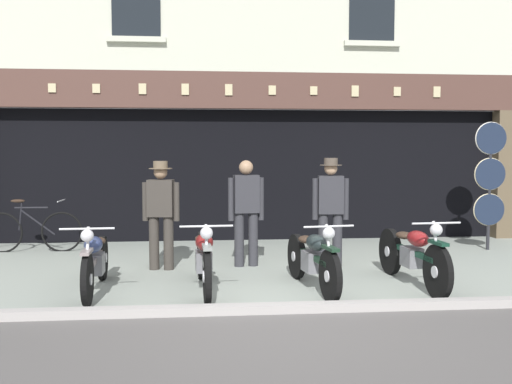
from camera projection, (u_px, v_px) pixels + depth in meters
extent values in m
cube|color=gray|center=(250.00, 244.00, 11.19)|extent=(22.96, 10.00, 0.08)
cube|color=#A5A09C|center=(288.00, 311.00, 6.30)|extent=(22.96, 0.16, 0.18)
cube|color=black|center=(242.00, 172.00, 13.38)|extent=(10.08, 4.00, 2.60)
cube|color=brown|center=(504.00, 174.00, 11.77)|extent=(0.44, 0.36, 2.60)
cube|color=black|center=(248.00, 168.00, 11.63)|extent=(9.65, 0.03, 2.18)
cube|color=#4D322B|center=(250.00, 91.00, 11.10)|extent=(10.96, 0.24, 0.70)
cube|color=#C6B789|center=(52.00, 88.00, 10.62)|extent=(0.14, 0.03, 0.16)
cube|color=#C6B789|center=(96.00, 88.00, 10.69)|extent=(0.14, 0.03, 0.17)
cube|color=#C6B789|center=(143.00, 89.00, 10.77)|extent=(0.14, 0.03, 0.20)
cube|color=#C6B789|center=(185.00, 89.00, 10.85)|extent=(0.14, 0.03, 0.21)
cube|color=#C6B789|center=(229.00, 90.00, 10.93)|extent=(0.14, 0.03, 0.21)
cube|color=#C6B789|center=(272.00, 90.00, 11.01)|extent=(0.14, 0.03, 0.18)
cube|color=#C6B789|center=(314.00, 91.00, 11.08)|extent=(0.14, 0.03, 0.16)
cube|color=#C6B789|center=(355.00, 91.00, 11.16)|extent=(0.14, 0.03, 0.21)
cube|color=#C6B789|center=(397.00, 91.00, 11.24)|extent=(0.14, 0.03, 0.18)
cube|color=#C6B789|center=(437.00, 92.00, 11.32)|extent=(0.14, 0.03, 0.21)
cube|color=beige|center=(249.00, 7.00, 11.07)|extent=(10.96, 0.40, 2.52)
cube|color=black|center=(136.00, 2.00, 10.65)|extent=(0.90, 0.02, 1.30)
cube|color=beige|center=(136.00, 39.00, 10.67)|extent=(1.10, 0.12, 0.10)
cube|color=black|center=(372.00, 7.00, 11.08)|extent=(0.90, 0.02, 1.30)
cube|color=beige|center=(372.00, 44.00, 11.09)|extent=(1.10, 0.12, 0.10)
cylinder|color=black|center=(87.00, 280.00, 6.57)|extent=(0.10, 0.61, 0.60)
cylinder|color=silver|center=(87.00, 280.00, 6.57)|extent=(0.11, 0.14, 0.13)
cylinder|color=black|center=(103.00, 258.00, 7.92)|extent=(0.11, 0.61, 0.60)
cylinder|color=silver|center=(103.00, 258.00, 7.92)|extent=(0.12, 0.14, 0.13)
cube|color=gray|center=(95.00, 258.00, 7.23)|extent=(0.12, 1.26, 0.07)
cube|color=slate|center=(96.00, 264.00, 7.24)|extent=(0.21, 0.33, 0.26)
ellipsoid|color=navy|center=(93.00, 245.00, 7.06)|extent=(0.24, 0.47, 0.20)
ellipsoid|color=#38281E|center=(98.00, 241.00, 7.46)|extent=(0.21, 0.31, 0.10)
cube|color=gray|center=(87.00, 252.00, 6.55)|extent=(0.11, 0.36, 0.04)
sphere|color=silver|center=(87.00, 236.00, 6.59)|extent=(0.15, 0.15, 0.15)
cylinder|color=silver|center=(87.00, 229.00, 6.59)|extent=(0.62, 0.05, 0.02)
cylinder|color=silver|center=(87.00, 254.00, 6.59)|extent=(0.05, 0.27, 0.61)
cylinder|color=black|center=(207.00, 277.00, 6.61)|extent=(0.10, 0.65, 0.65)
cylinder|color=silver|center=(207.00, 277.00, 6.61)|extent=(0.11, 0.15, 0.14)
cylinder|color=black|center=(201.00, 255.00, 7.98)|extent=(0.11, 0.66, 0.65)
cylinder|color=silver|center=(201.00, 255.00, 7.98)|extent=(0.12, 0.15, 0.14)
cube|color=gray|center=(204.00, 256.00, 7.29)|extent=(0.14, 1.28, 0.07)
cube|color=slate|center=(204.00, 261.00, 7.29)|extent=(0.22, 0.33, 0.26)
ellipsoid|color=maroon|center=(204.00, 242.00, 7.11)|extent=(0.24, 0.47, 0.20)
ellipsoid|color=#38281E|center=(203.00, 239.00, 7.52)|extent=(0.22, 0.31, 0.10)
cube|color=gray|center=(207.00, 247.00, 6.59)|extent=(0.12, 0.36, 0.04)
sphere|color=silver|center=(206.00, 233.00, 6.63)|extent=(0.15, 0.15, 0.15)
cylinder|color=silver|center=(206.00, 226.00, 6.63)|extent=(0.62, 0.06, 0.02)
cylinder|color=silver|center=(207.00, 251.00, 6.63)|extent=(0.05, 0.29, 0.60)
cylinder|color=black|center=(330.00, 276.00, 6.71)|extent=(0.16, 0.63, 0.62)
cylinder|color=silver|center=(330.00, 276.00, 6.71)|extent=(0.12, 0.15, 0.14)
cylinder|color=black|center=(297.00, 256.00, 7.98)|extent=(0.17, 0.63, 0.62)
cylinder|color=silver|center=(297.00, 256.00, 7.98)|extent=(0.13, 0.15, 0.14)
cube|color=#183121|center=(312.00, 256.00, 7.34)|extent=(0.24, 1.21, 0.07)
cube|color=slate|center=(312.00, 261.00, 7.34)|extent=(0.24, 0.34, 0.26)
ellipsoid|color=#1F2829|center=(316.00, 243.00, 7.17)|extent=(0.28, 0.49, 0.20)
ellipsoid|color=#38281E|center=(306.00, 239.00, 7.55)|extent=(0.24, 0.32, 0.10)
cube|color=#183121|center=(330.00, 248.00, 6.68)|extent=(0.15, 0.37, 0.04)
sphere|color=silver|center=(329.00, 233.00, 6.73)|extent=(0.15, 0.15, 0.15)
cylinder|color=silver|center=(329.00, 226.00, 6.72)|extent=(0.62, 0.11, 0.02)
cylinder|color=silver|center=(329.00, 251.00, 6.72)|extent=(0.07, 0.24, 0.62)
cylinder|color=black|center=(438.00, 272.00, 6.85)|extent=(0.12, 0.66, 0.66)
cylinder|color=silver|center=(438.00, 272.00, 6.85)|extent=(0.11, 0.15, 0.15)
cylinder|color=black|center=(390.00, 251.00, 8.26)|extent=(0.13, 0.67, 0.66)
cylinder|color=silver|center=(390.00, 251.00, 8.26)|extent=(0.12, 0.15, 0.15)
cube|color=#143829|center=(412.00, 252.00, 7.55)|extent=(0.17, 1.32, 0.07)
cube|color=slate|center=(412.00, 257.00, 7.55)|extent=(0.22, 0.33, 0.26)
ellipsoid|color=maroon|center=(418.00, 239.00, 7.37)|extent=(0.25, 0.47, 0.20)
ellipsoid|color=#38281E|center=(404.00, 235.00, 7.79)|extent=(0.22, 0.31, 0.10)
cube|color=#143829|center=(438.00, 243.00, 6.83)|extent=(0.13, 0.37, 0.04)
sphere|color=silver|center=(436.00, 230.00, 6.88)|extent=(0.15, 0.15, 0.15)
cylinder|color=silver|center=(436.00, 223.00, 6.87)|extent=(0.62, 0.07, 0.02)
cylinder|color=silver|center=(437.00, 247.00, 6.87)|extent=(0.05, 0.23, 0.62)
cylinder|color=#38332D|center=(169.00, 242.00, 8.57)|extent=(0.15, 0.15, 0.82)
cylinder|color=#38332D|center=(154.00, 242.00, 8.58)|extent=(0.15, 0.15, 0.82)
cube|color=#38332D|center=(161.00, 198.00, 8.53)|extent=(0.41, 0.28, 0.55)
cube|color=white|center=(163.00, 193.00, 8.64)|extent=(0.14, 0.04, 0.31)
cube|color=maroon|center=(163.00, 194.00, 8.65)|extent=(0.05, 0.02, 0.29)
cylinder|color=#38332D|center=(176.00, 202.00, 8.52)|extent=(0.09, 0.09, 0.58)
cylinder|color=#38332D|center=(145.00, 202.00, 8.55)|extent=(0.09, 0.09, 0.58)
sphere|color=#9E7A5B|center=(160.00, 172.00, 8.50)|extent=(0.20, 0.20, 0.20)
cylinder|color=brown|center=(160.00, 169.00, 8.50)|extent=(0.34, 0.34, 0.01)
cylinder|color=brown|center=(160.00, 165.00, 8.49)|extent=(0.21, 0.21, 0.11)
cylinder|color=#2D2D33|center=(253.00, 238.00, 8.86)|extent=(0.15, 0.15, 0.85)
cylinder|color=#2D2D33|center=(239.00, 239.00, 8.81)|extent=(0.15, 0.15, 0.85)
cube|color=#2D2D33|center=(246.00, 194.00, 8.79)|extent=(0.40, 0.27, 0.58)
cube|color=silver|center=(245.00, 189.00, 8.90)|extent=(0.14, 0.04, 0.32)
cube|color=#47234C|center=(244.00, 190.00, 8.91)|extent=(0.05, 0.02, 0.30)
cylinder|color=#2D2D33|center=(261.00, 199.00, 8.85)|extent=(0.09, 0.09, 0.66)
cylinder|color=#2D2D33|center=(231.00, 199.00, 8.74)|extent=(0.09, 0.09, 0.66)
sphere|color=#9E7A5B|center=(246.00, 167.00, 8.76)|extent=(0.22, 0.22, 0.22)
cylinder|color=#2D2D33|center=(337.00, 239.00, 8.84)|extent=(0.15, 0.15, 0.84)
cylinder|color=#2D2D33|center=(323.00, 239.00, 8.84)|extent=(0.15, 0.15, 0.84)
cube|color=#2D2D33|center=(331.00, 195.00, 8.79)|extent=(0.40, 0.26, 0.58)
cube|color=silver|center=(330.00, 190.00, 8.90)|extent=(0.14, 0.03, 0.33)
cube|color=#47234C|center=(330.00, 190.00, 8.91)|extent=(0.05, 0.02, 0.30)
cylinder|color=#2D2D33|center=(346.00, 199.00, 8.79)|extent=(0.09, 0.09, 0.63)
cylinder|color=#2D2D33|center=(315.00, 199.00, 8.79)|extent=(0.09, 0.09, 0.63)
sphere|color=tan|center=(331.00, 169.00, 8.76)|extent=(0.20, 0.20, 0.20)
cylinder|color=#4C4238|center=(331.00, 165.00, 8.76)|extent=(0.34, 0.34, 0.01)
cylinder|color=#4C4238|center=(331.00, 162.00, 8.75)|extent=(0.21, 0.21, 0.11)
cylinder|color=#232328|center=(489.00, 186.00, 10.26)|extent=(0.06, 0.06, 2.29)
cylinder|color=#192338|center=(491.00, 138.00, 10.18)|extent=(0.56, 0.03, 0.56)
torus|color=silver|center=(491.00, 138.00, 10.19)|extent=(0.58, 0.04, 0.58)
cylinder|color=#192338|center=(490.00, 174.00, 10.22)|extent=(0.56, 0.03, 0.56)
torus|color=beige|center=(490.00, 174.00, 10.24)|extent=(0.58, 0.04, 0.58)
cylinder|color=#192338|center=(489.00, 210.00, 10.27)|extent=(0.56, 0.03, 0.56)
torus|color=beige|center=(489.00, 210.00, 10.28)|extent=(0.58, 0.04, 0.58)
cube|color=silver|center=(170.00, 151.00, 11.31)|extent=(0.69, 0.02, 1.01)
cube|color=#511E19|center=(170.00, 131.00, 11.27)|extent=(0.69, 0.01, 0.20)
torus|color=black|center=(62.00, 232.00, 10.16)|extent=(0.72, 0.04, 0.72)
torus|color=black|center=(2.00, 233.00, 10.06)|extent=(0.72, 0.04, 0.72)
cylinder|color=black|center=(38.00, 222.00, 10.11)|extent=(0.59, 0.03, 0.47)
cylinder|color=black|center=(31.00, 208.00, 10.08)|extent=(0.57, 0.03, 0.03)
cylinder|color=black|center=(21.00, 216.00, 10.07)|extent=(0.09, 0.03, 0.52)
ellipsoid|color=#332319|center=(18.00, 201.00, 10.05)|extent=(0.24, 0.12, 0.06)
cylinder|color=silver|center=(61.00, 201.00, 10.12)|extent=(0.02, 0.50, 0.02)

